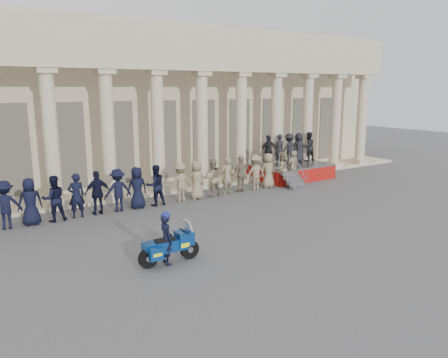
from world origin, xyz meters
TOP-DOWN VIEW (x-y plane):
  - ground at (0.00, 0.00)m, footprint 90.00×90.00m
  - building at (-0.00, 14.74)m, footprint 40.00×12.50m
  - officer_rank at (-1.90, 5.96)m, footprint 22.02×0.73m
  - reviewing_stand at (9.77, 7.27)m, footprint 4.44×4.21m
  - motorcycle at (-2.40, -0.64)m, footprint 2.06×0.84m
  - rider at (-2.52, -0.64)m, footprint 0.41×0.61m

SIDE VIEW (x-z plane):
  - ground at x=0.00m, z-range 0.00..0.00m
  - motorcycle at x=-2.40m, z-range -0.09..1.23m
  - rider at x=-2.52m, z-range 0.00..1.72m
  - officer_rank at x=-1.90m, z-range 0.00..1.93m
  - reviewing_stand at x=9.77m, z-range 0.13..2.85m
  - building at x=0.00m, z-range 0.02..9.02m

